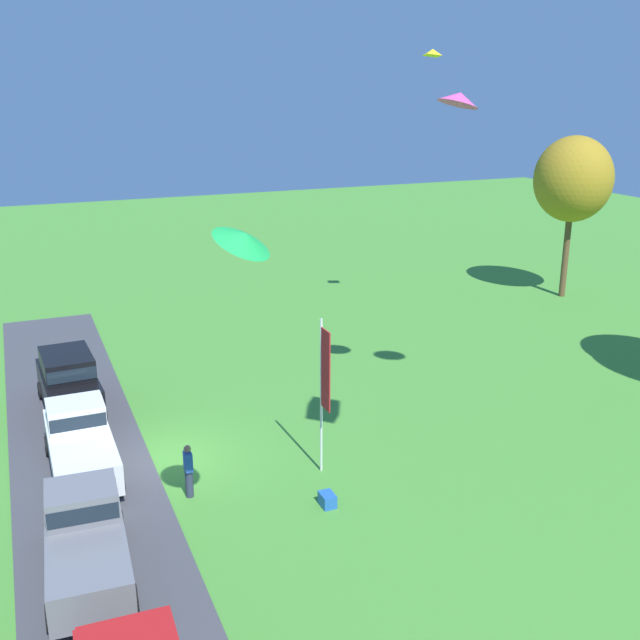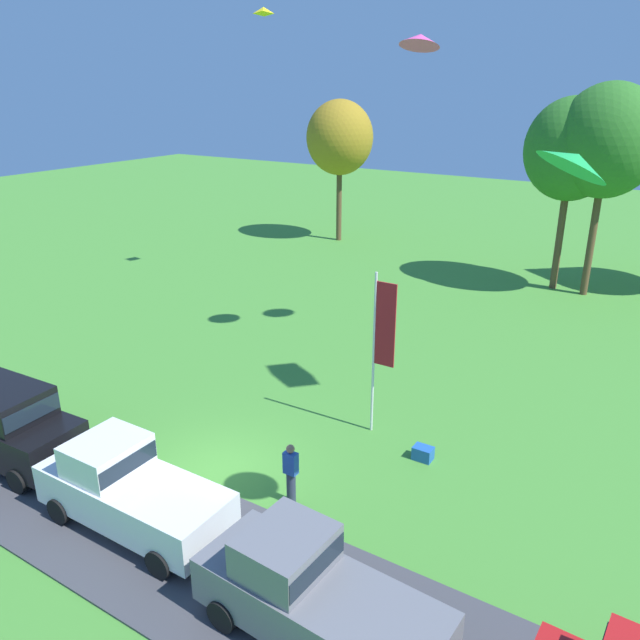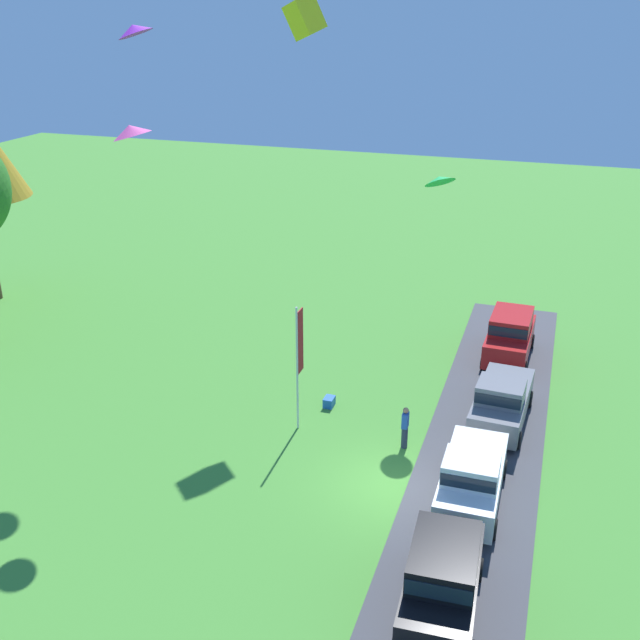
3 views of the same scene
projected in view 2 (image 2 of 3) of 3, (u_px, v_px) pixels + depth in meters
name	position (u px, v px, depth m)	size (l,w,h in m)	color
ground_plane	(217.00, 473.00, 17.45)	(120.00, 120.00, 0.00)	#478E33
pavement_strip	(141.00, 528.00, 15.23)	(36.00, 4.40, 0.06)	#424247
car_suv_mid_row	(5.00, 421.00, 17.55)	(4.69, 2.23, 2.28)	black
car_pickup_far_end	(128.00, 487.00, 15.00)	(5.01, 2.07, 2.14)	white
car_pickup_near_entrance	(311.00, 592.00, 11.90)	(5.10, 2.26, 2.14)	slate
person_watching_sky	(291.00, 473.00, 15.92)	(0.36, 0.24, 1.71)	#2D334C
tree_far_right	(340.00, 138.00, 40.73)	(4.38, 4.38, 9.24)	brown
tree_left_of_center	(572.00, 150.00, 30.56)	(4.58, 4.58, 9.66)	brown
tree_far_left	(607.00, 142.00, 29.41)	(4.88, 4.88, 10.31)	brown
flag_banner	(381.00, 335.00, 18.31)	(0.71, 0.08, 5.16)	silver
cooler_box	(423.00, 453.00, 17.99)	(0.56, 0.40, 0.40)	blue
kite_diamond_high_left	(263.00, 10.00, 28.80)	(0.72, 0.72, 0.29)	yellow
kite_delta_topmost	(575.00, 161.00, 10.32)	(1.26, 1.26, 0.26)	green
kite_delta_low_drifter	(420.00, 40.00, 20.45)	(1.36, 1.36, 0.38)	#EA4C9E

